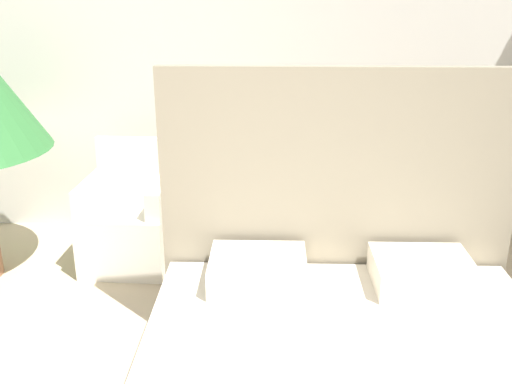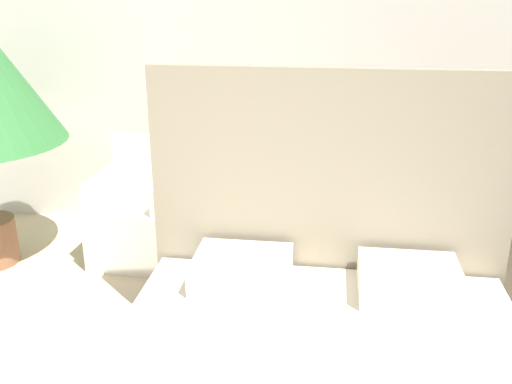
{
  "view_description": "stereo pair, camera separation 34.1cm",
  "coord_description": "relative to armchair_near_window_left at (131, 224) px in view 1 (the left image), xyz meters",
  "views": [
    {
      "loc": [
        0.23,
        -0.32,
        1.86
      ],
      "look_at": [
        0.14,
        2.89,
        0.69
      ],
      "focal_mm": 40.0,
      "sensor_mm": 36.0,
      "label": 1
    },
    {
      "loc": [
        0.57,
        -0.29,
        1.86
      ],
      "look_at": [
        0.14,
        2.89,
        0.69
      ],
      "focal_mm": 40.0,
      "sensor_mm": 36.0,
      "label": 2
    }
  ],
  "objects": [
    {
      "name": "wall_back",
      "position": [
        0.76,
        0.66,
        1.17
      ],
      "size": [
        10.0,
        0.06,
        2.9
      ],
      "color": "silver",
      "rests_on": "ground_plane"
    },
    {
      "name": "armchair_near_window_left",
      "position": [
        0.0,
        0.0,
        0.0
      ],
      "size": [
        0.61,
        0.66,
        0.83
      ],
      "rotation": [
        0.0,
        0.0,
        -0.04
      ],
      "color": "silver",
      "rests_on": "ground_plane"
    },
    {
      "name": "armchair_near_window_right",
      "position": [
        0.93,
        0.0,
        0.0
      ],
      "size": [
        0.6,
        0.65,
        0.83
      ],
      "rotation": [
        0.0,
        0.0,
        -0.03
      ],
      "color": "silver",
      "rests_on": "ground_plane"
    }
  ]
}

